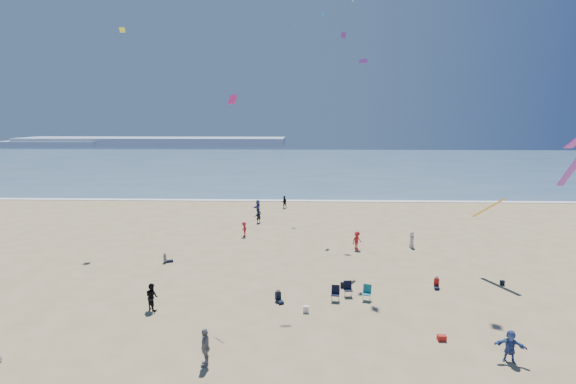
{
  "coord_description": "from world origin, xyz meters",
  "views": [
    {
      "loc": [
        2.83,
        -16.71,
        11.56
      ],
      "look_at": [
        2.0,
        8.0,
        7.44
      ],
      "focal_mm": 28.0,
      "sensor_mm": 36.0,
      "label": 1
    }
  ],
  "objects": [
    {
      "name": "cooler",
      "position": [
        10.15,
        5.48,
        0.15
      ],
      "size": [
        0.45,
        0.3,
        0.3
      ],
      "primitive_type": "cube",
      "color": "red",
      "rests_on": "ground"
    },
    {
      "name": "seated_group",
      "position": [
        2.74,
        5.78,
        0.42
      ],
      "size": [
        21.18,
        26.22,
        0.84
      ],
      "color": "silver",
      "rests_on": "ground"
    },
    {
      "name": "kites_aloft",
      "position": [
        9.81,
        12.95,
        15.22
      ],
      "size": [
        45.21,
        46.48,
        30.3
      ],
      "color": "#EA4419",
      "rests_on": "ground"
    },
    {
      "name": "chair_cluster",
      "position": [
        5.89,
        10.72,
        0.5
      ],
      "size": [
        2.72,
        1.47,
        1.0
      ],
      "color": "black",
      "rests_on": "ground"
    },
    {
      "name": "headland_far",
      "position": [
        -60.0,
        170.0,
        1.6
      ],
      "size": [
        110.0,
        20.0,
        3.2
      ],
      "primitive_type": "cube",
      "color": "#7A8EA8",
      "rests_on": "ground"
    },
    {
      "name": "ocean",
      "position": [
        0.0,
        95.0,
        0.03
      ],
      "size": [
        220.0,
        100.0,
        0.06
      ],
      "primitive_type": "cube",
      "color": "#476B84",
      "rests_on": "ground"
    },
    {
      "name": "standing_flyers",
      "position": [
        2.27,
        16.41,
        0.82
      ],
      "size": [
        25.62,
        46.11,
        1.84
      ],
      "color": "black",
      "rests_on": "ground"
    },
    {
      "name": "navy_bag",
      "position": [
        16.77,
        13.58,
        0.17
      ],
      "size": [
        0.28,
        0.18,
        0.34
      ],
      "primitive_type": "cube",
      "color": "black",
      "rests_on": "ground"
    },
    {
      "name": "surf_line",
      "position": [
        0.0,
        45.0,
        0.04
      ],
      "size": [
        220.0,
        1.2,
        0.08
      ],
      "primitive_type": "cube",
      "color": "white",
      "rests_on": "ground"
    },
    {
      "name": "black_backpack",
      "position": [
        5.6,
        12.72,
        0.19
      ],
      "size": [
        0.3,
        0.22,
        0.38
      ],
      "primitive_type": "cube",
      "color": "black",
      "rests_on": "ground"
    },
    {
      "name": "headland_near",
      "position": [
        -100.0,
        165.0,
        1.0
      ],
      "size": [
        40.0,
        14.0,
        2.0
      ],
      "primitive_type": "cube",
      "color": "#7A8EA8",
      "rests_on": "ground"
    },
    {
      "name": "white_tote",
      "position": [
        3.06,
        8.68,
        0.2
      ],
      "size": [
        0.35,
        0.2,
        0.4
      ],
      "primitive_type": "cube",
      "color": "white",
      "rests_on": "ground"
    }
  ]
}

